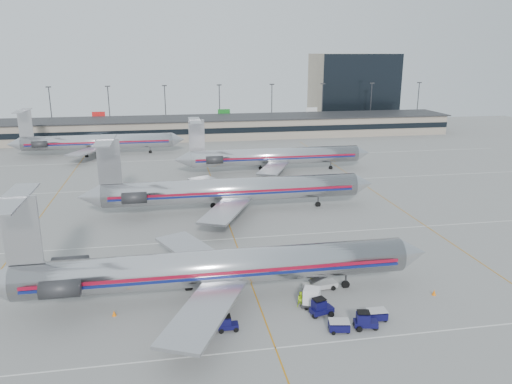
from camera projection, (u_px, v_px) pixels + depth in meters
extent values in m
plane|color=gray|center=(245.00, 267.00, 62.66)|extent=(260.00, 260.00, 0.00)
cube|color=silver|center=(234.00, 239.00, 72.12)|extent=(160.00, 0.15, 0.02)
cube|color=gray|center=(196.00, 128.00, 154.61)|extent=(160.00, 16.00, 6.00)
cube|color=black|center=(198.00, 131.00, 146.89)|extent=(160.00, 0.20, 1.60)
cube|color=#2D2D30|center=(195.00, 118.00, 153.76)|extent=(162.00, 17.00, 0.30)
cylinder|color=#38383D|center=(51.00, 111.00, 158.99)|extent=(0.30, 0.30, 15.00)
cube|color=#2D2D30|center=(48.00, 87.00, 156.91)|extent=(1.60, 0.40, 0.35)
cylinder|color=#38383D|center=(109.00, 110.00, 162.05)|extent=(0.30, 0.30, 15.00)
cube|color=#2D2D30|center=(107.00, 86.00, 159.96)|extent=(1.60, 0.40, 0.35)
cylinder|color=#38383D|center=(165.00, 109.00, 165.10)|extent=(0.30, 0.30, 15.00)
cube|color=#2D2D30|center=(164.00, 86.00, 163.02)|extent=(1.60, 0.40, 0.35)
cylinder|color=#38383D|center=(220.00, 108.00, 168.16)|extent=(0.30, 0.30, 15.00)
cube|color=#2D2D30|center=(219.00, 85.00, 166.07)|extent=(1.60, 0.40, 0.35)
cylinder|color=#38383D|center=(272.00, 107.00, 171.21)|extent=(0.30, 0.30, 15.00)
cube|color=#2D2D30|center=(272.00, 84.00, 169.13)|extent=(1.60, 0.40, 0.35)
cylinder|color=#38383D|center=(322.00, 106.00, 174.26)|extent=(0.30, 0.30, 15.00)
cube|color=#2D2D30|center=(323.00, 84.00, 172.18)|extent=(1.60, 0.40, 0.35)
cylinder|color=#38383D|center=(371.00, 105.00, 177.32)|extent=(0.30, 0.30, 15.00)
cube|color=#2D2D30|center=(372.00, 83.00, 175.24)|extent=(1.60, 0.40, 0.35)
cylinder|color=#38383D|center=(418.00, 104.00, 180.37)|extent=(0.30, 0.30, 15.00)
cube|color=#2D2D30|center=(420.00, 83.00, 178.29)|extent=(1.60, 0.40, 0.35)
cube|color=tan|center=(353.00, 87.00, 190.92)|extent=(30.00, 20.00, 25.00)
cylinder|color=silver|center=(218.00, 268.00, 53.82)|extent=(41.79, 3.87, 3.87)
cone|color=silver|center=(412.00, 253.00, 57.65)|extent=(3.34, 3.87, 3.87)
cube|color=maroon|center=(220.00, 274.00, 51.94)|extent=(39.70, 0.05, 0.37)
cube|color=navy|center=(220.00, 277.00, 52.05)|extent=(39.70, 0.05, 0.29)
cube|color=#B1B1B6|center=(195.00, 252.00, 60.67)|extent=(9.72, 14.16, 0.33)
cube|color=#B1B1B6|center=(204.00, 312.00, 46.83)|extent=(9.72, 14.16, 0.33)
cube|color=#B1B1B6|center=(21.00, 231.00, 49.03)|extent=(3.55, 0.26, 7.10)
cube|color=#B1B1B6|center=(13.00, 198.00, 48.07)|extent=(2.51, 10.97, 0.19)
cylinder|color=#2D2D30|center=(71.00, 264.00, 53.89)|extent=(3.76, 1.78, 1.78)
cylinder|color=#2D2D30|center=(60.00, 289.00, 48.25)|extent=(3.76, 1.78, 1.78)
cylinder|color=#2D2D30|center=(346.00, 280.00, 57.06)|extent=(0.21, 0.21, 1.72)
cylinder|color=#2D2D30|center=(191.00, 305.00, 51.68)|extent=(0.21, 0.21, 1.72)
cylinder|color=#2D2D30|center=(189.00, 283.00, 56.42)|extent=(0.21, 0.21, 1.72)
cylinder|color=black|center=(346.00, 284.00, 57.20)|extent=(0.94, 0.31, 0.94)
cylinder|color=silver|center=(233.00, 190.00, 83.44)|extent=(42.55, 3.94, 3.94)
cone|color=silver|center=(363.00, 184.00, 87.34)|extent=(3.40, 3.94, 3.94)
cone|color=#B1B1B6|center=(89.00, 197.00, 79.51)|extent=(3.83, 3.94, 3.94)
cube|color=maroon|center=(235.00, 192.00, 81.53)|extent=(40.42, 0.05, 0.37)
cube|color=navy|center=(235.00, 195.00, 81.64)|extent=(40.42, 0.05, 0.30)
cube|color=#B1B1B6|center=(216.00, 185.00, 90.42)|extent=(9.89, 14.42, 0.34)
cube|color=#B1B1B6|center=(226.00, 210.00, 76.33)|extent=(9.89, 14.42, 0.34)
cube|color=#B1B1B6|center=(109.00, 162.00, 78.57)|extent=(3.62, 0.27, 7.23)
cube|color=#B1B1B6|center=(105.00, 141.00, 77.59)|extent=(2.55, 11.17, 0.19)
cylinder|color=#2D2D30|center=(136.00, 188.00, 83.52)|extent=(3.83, 1.81, 1.81)
cylinder|color=#2D2D30|center=(134.00, 198.00, 77.78)|extent=(3.83, 1.81, 1.81)
cylinder|color=#2D2D30|center=(318.00, 202.00, 86.75)|extent=(0.21, 0.21, 1.76)
cylinder|color=#2D2D30|center=(216.00, 212.00, 81.26)|extent=(0.21, 0.21, 1.76)
cylinder|color=#2D2D30|center=(213.00, 203.00, 86.10)|extent=(0.21, 0.21, 1.76)
cylinder|color=black|center=(318.00, 204.00, 86.89)|extent=(0.96, 0.32, 0.96)
cylinder|color=silver|center=(276.00, 156.00, 111.11)|extent=(37.77, 3.68, 3.68)
cone|color=silver|center=(363.00, 153.00, 114.59)|extent=(3.18, 3.68, 3.68)
cone|color=#B1B1B6|center=(182.00, 160.00, 107.60)|extent=(3.58, 3.68, 3.68)
cube|color=maroon|center=(278.00, 157.00, 109.32)|extent=(35.89, 0.05, 0.35)
cube|color=navy|center=(277.00, 159.00, 109.43)|extent=(35.89, 0.05, 0.28)
cube|color=#B1B1B6|center=(261.00, 155.00, 117.63)|extent=(9.25, 13.48, 0.32)
cube|color=#B1B1B6|center=(273.00, 168.00, 104.46)|extent=(9.25, 13.48, 0.32)
cube|color=#B1B1B6|center=(197.00, 135.00, 106.73)|extent=(3.38, 0.25, 6.76)
cube|color=#B1B1B6|center=(195.00, 120.00, 105.81)|extent=(2.39, 10.44, 0.18)
cylinder|color=#2D2D30|center=(212.00, 155.00, 111.35)|extent=(3.58, 1.69, 1.69)
cylinder|color=#2D2D30|center=(215.00, 160.00, 105.99)|extent=(3.58, 1.69, 1.69)
cylinder|color=#2D2D30|center=(331.00, 166.00, 114.03)|extent=(0.20, 0.20, 1.64)
cylinder|color=#2D2D30|center=(265.00, 171.00, 109.08)|extent=(0.20, 0.20, 1.64)
cylinder|color=#2D2D30|center=(261.00, 166.00, 113.59)|extent=(0.20, 0.20, 1.64)
cylinder|color=black|center=(331.00, 168.00, 114.16)|extent=(0.89, 0.30, 0.89)
cylinder|color=silver|center=(99.00, 142.00, 128.76)|extent=(37.59, 3.66, 3.66)
cone|color=silver|center=(178.00, 139.00, 132.22)|extent=(3.17, 3.66, 3.66)
cone|color=#B1B1B6|center=(14.00, 144.00, 125.27)|extent=(3.56, 3.66, 3.66)
cube|color=maroon|center=(98.00, 142.00, 126.98)|extent=(35.71, 0.05, 0.35)
cube|color=navy|center=(98.00, 144.00, 127.09)|extent=(35.71, 0.05, 0.28)
cube|color=#B1B1B6|center=(95.00, 141.00, 135.25)|extent=(9.20, 13.41, 0.32)
cube|color=#B1B1B6|center=(87.00, 151.00, 122.14)|extent=(9.20, 13.41, 0.32)
cube|color=#B1B1B6|center=(25.00, 123.00, 124.40)|extent=(3.36, 0.25, 6.73)
cube|color=#B1B1B6|center=(22.00, 111.00, 123.48)|extent=(2.37, 10.39, 0.18)
cylinder|color=#2D2D30|center=(45.00, 140.00, 129.00)|extent=(3.56, 1.68, 1.68)
cylinder|color=#2D2D30|center=(39.00, 144.00, 123.66)|extent=(3.56, 1.68, 1.68)
cylinder|color=#2D2D30|center=(150.00, 150.00, 131.67)|extent=(0.20, 0.20, 1.63)
cylinder|color=#2D2D30|center=(87.00, 154.00, 126.74)|extent=(0.20, 0.20, 1.63)
cylinder|color=#2D2D30|center=(89.00, 151.00, 131.23)|extent=(0.20, 0.20, 1.63)
cylinder|color=black|center=(150.00, 152.00, 131.80)|extent=(0.89, 0.30, 0.89)
cube|color=#0B0A3B|center=(228.00, 326.00, 48.37)|extent=(2.00, 1.02, 0.45)
cube|color=#0B0A3B|center=(225.00, 321.00, 48.17)|extent=(1.09, 0.92, 0.81)
cube|color=black|center=(225.00, 316.00, 48.02)|extent=(1.05, 0.87, 0.07)
cylinder|color=black|center=(235.00, 325.00, 48.98)|extent=(0.51, 0.16, 0.51)
cylinder|color=black|center=(236.00, 330.00, 48.13)|extent=(0.51, 0.16, 0.51)
cylinder|color=black|center=(220.00, 326.00, 48.74)|extent=(0.51, 0.16, 0.51)
cylinder|color=black|center=(221.00, 331.00, 47.88)|extent=(0.51, 0.16, 0.51)
cube|color=#0B0A3B|center=(322.00, 310.00, 51.13)|extent=(2.59, 1.77, 0.54)
cube|color=#0B0A3B|center=(319.00, 305.00, 50.90)|extent=(1.53, 1.38, 0.96)
cube|color=black|center=(319.00, 299.00, 50.72)|extent=(1.46, 1.31, 0.09)
cylinder|color=black|center=(328.00, 309.00, 51.86)|extent=(0.60, 0.19, 0.60)
cylinder|color=black|center=(331.00, 314.00, 50.84)|extent=(0.60, 0.19, 0.60)
cylinder|color=black|center=(312.00, 311.00, 51.57)|extent=(0.60, 0.19, 0.60)
cylinder|color=black|center=(315.00, 316.00, 50.55)|extent=(0.60, 0.19, 0.60)
cube|color=#0B0A3B|center=(366.00, 323.00, 48.70)|extent=(2.46, 1.57, 0.52)
cube|color=#0B0A3B|center=(363.00, 318.00, 48.48)|extent=(1.42, 1.26, 0.93)
cube|color=black|center=(363.00, 312.00, 48.30)|extent=(1.36, 1.20, 0.08)
cylinder|color=black|center=(371.00, 322.00, 49.41)|extent=(0.58, 0.19, 0.58)
cylinder|color=black|center=(376.00, 328.00, 48.43)|extent=(0.58, 0.19, 0.58)
cylinder|color=black|center=(356.00, 324.00, 49.13)|extent=(0.58, 0.19, 0.58)
cylinder|color=black|center=(359.00, 329.00, 48.14)|extent=(0.58, 0.19, 0.58)
cube|color=#0B0A3B|center=(339.00, 326.00, 48.22)|extent=(2.18, 1.68, 0.73)
cube|color=#AAAAAA|center=(339.00, 321.00, 48.08)|extent=(2.18, 1.68, 0.06)
cylinder|color=black|center=(344.00, 326.00, 48.99)|extent=(0.37, 0.15, 0.37)
cylinder|color=black|center=(348.00, 332.00, 47.91)|extent=(0.37, 0.15, 0.37)
cylinder|color=black|center=(330.00, 327.00, 48.74)|extent=(0.37, 0.15, 0.37)
cylinder|color=black|center=(334.00, 333.00, 47.66)|extent=(0.37, 0.15, 0.37)
cube|color=#0B0A3B|center=(377.00, 315.00, 50.23)|extent=(2.00, 1.41, 0.72)
cube|color=#AAAAAA|center=(377.00, 310.00, 50.09)|extent=(2.00, 1.41, 0.06)
cylinder|color=black|center=(381.00, 315.00, 50.99)|extent=(0.37, 0.14, 0.37)
cylinder|color=black|center=(385.00, 320.00, 49.93)|extent=(0.37, 0.14, 0.37)
cylinder|color=black|center=(368.00, 316.00, 50.75)|extent=(0.37, 0.14, 0.37)
cylinder|color=black|center=(372.00, 322.00, 49.68)|extent=(0.37, 0.14, 0.37)
cube|color=#2D2D30|center=(311.00, 304.00, 52.94)|extent=(2.51, 2.35, 0.33)
cube|color=white|center=(312.00, 296.00, 52.66)|extent=(2.16, 2.11, 1.66)
cylinder|color=black|center=(317.00, 302.00, 53.74)|extent=(0.27, 0.13, 0.27)
cylinder|color=black|center=(320.00, 308.00, 52.48)|extent=(0.27, 0.13, 0.27)
cylinder|color=black|center=(303.00, 303.00, 53.47)|extent=(0.27, 0.13, 0.27)
cylinder|color=black|center=(306.00, 309.00, 52.22)|extent=(0.27, 0.13, 0.27)
cube|color=#AAAAAA|center=(320.00, 285.00, 56.77)|extent=(4.05, 1.93, 0.54)
cube|color=#2D2D30|center=(326.00, 275.00, 56.54)|extent=(4.04, 1.51, 1.39)
cylinder|color=black|center=(330.00, 284.00, 57.63)|extent=(0.54, 0.17, 0.54)
cylinder|color=black|center=(333.00, 288.00, 56.51)|extent=(0.54, 0.17, 0.54)
cylinder|color=black|center=(307.00, 285.00, 57.16)|extent=(0.54, 0.17, 0.54)
cylinder|color=black|center=(309.00, 290.00, 56.03)|extent=(0.54, 0.17, 0.54)
imported|color=#C8E215|center=(312.00, 281.00, 56.84)|extent=(0.83, 0.71, 1.91)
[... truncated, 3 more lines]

